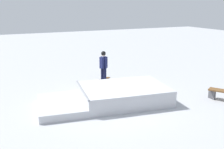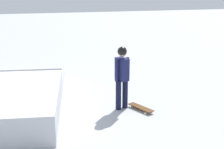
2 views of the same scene
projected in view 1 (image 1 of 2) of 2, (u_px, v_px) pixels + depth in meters
ground_plane at (116, 103)px, 11.18m from camera, size 60.00×60.00×0.00m
skate_ramp at (113, 96)px, 11.19m from camera, size 5.72×3.36×0.74m
skater at (104, 65)px, 13.85m from camera, size 0.43×0.42×1.73m
skateboard at (105, 79)px, 14.61m from camera, size 0.81×0.52×0.09m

